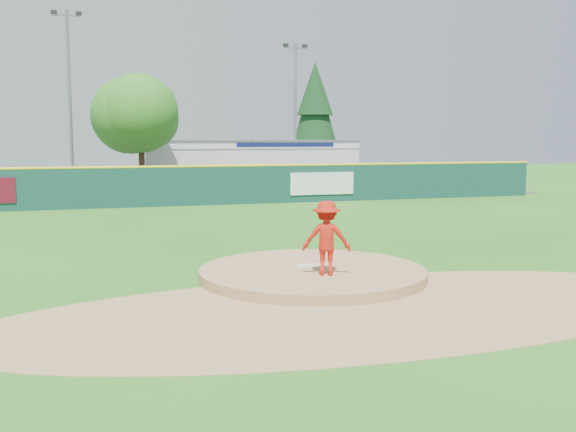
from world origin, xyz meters
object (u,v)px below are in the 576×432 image
object	(u,v)px
pool_building_grp	(244,162)
deciduous_tree	(141,119)
van	(278,185)
light_pole_right	(295,108)
light_pole_left	(70,95)
pitcher	(327,238)
conifer_tree	(315,113)

from	to	relation	value
pool_building_grp	deciduous_tree	world-z (taller)	deciduous_tree
van	light_pole_right	size ratio (longest dim) A/B	0.42
pool_building_grp	light_pole_left	distance (m)	13.72
pitcher	light_pole_left	bearing A→B (deg)	-56.52
conifer_tree	light_pole_right	distance (m)	8.06
pitcher	light_pole_right	bearing A→B (deg)	-85.50
pitcher	van	world-z (taller)	pitcher
van	pool_building_grp	bearing A→B (deg)	-1.25
van	pool_building_grp	xyz separation A→B (m)	(0.11, 9.23, 1.05)
pitcher	light_pole_right	distance (m)	31.45
pool_building_grp	deciduous_tree	bearing A→B (deg)	-138.84
pool_building_grp	van	bearing A→B (deg)	-90.68
van	conifer_tree	xyz separation A→B (m)	(7.11, 13.24, 4.93)
light_pole_right	conifer_tree	bearing A→B (deg)	60.26
pitcher	light_pole_right	size ratio (longest dim) A/B	0.17
pitcher	light_pole_left	xyz separation A→B (m)	(-6.04, 27.82, 4.94)
pitcher	light_pole_left	size ratio (longest dim) A/B	0.16
van	deciduous_tree	bearing A→B (deg)	73.60
van	light_pole_right	bearing A→B (deg)	-27.06
deciduous_tree	conifer_tree	bearing A→B (deg)	36.25
pitcher	deciduous_tree	distance (m)	26.13
pool_building_grp	conifer_tree	bearing A→B (deg)	29.78
deciduous_tree	van	bearing A→B (deg)	-15.83
deciduous_tree	conifer_tree	distance (m)	18.63
pitcher	light_pole_left	distance (m)	28.89
light_pole_left	pool_building_grp	bearing A→B (deg)	22.60
van	pool_building_grp	distance (m)	9.29
conifer_tree	light_pole_right	size ratio (longest dim) A/B	0.95
pool_building_grp	light_pole_right	size ratio (longest dim) A/B	1.52
pool_building_grp	light_pole_right	bearing A→B (deg)	-44.95
pitcher	light_pole_left	world-z (taller)	light_pole_left
van	deciduous_tree	distance (m)	9.10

